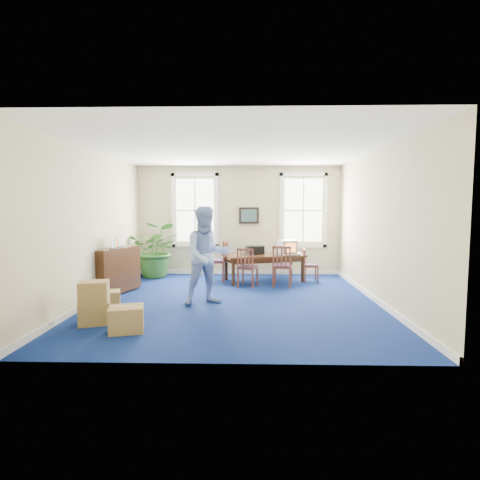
{
  "coord_description": "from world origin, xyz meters",
  "views": [
    {
      "loc": [
        0.31,
        -7.86,
        1.99
      ],
      "look_at": [
        0.1,
        0.6,
        1.25
      ],
      "focal_mm": 28.0,
      "sensor_mm": 36.0,
      "label": 1
    }
  ],
  "objects_px": {
    "crt_tv": "(287,247)",
    "credenza": "(117,271)",
    "potted_plant": "(157,250)",
    "cardboard_boxes": "(108,300)",
    "conference_table": "(264,268)",
    "chair_near_left": "(248,267)",
    "man": "(207,256)"
  },
  "relations": [
    {
      "from": "potted_plant",
      "to": "man",
      "type": "bearing_deg",
      "value": -58.85
    },
    {
      "from": "conference_table",
      "to": "credenza",
      "type": "bearing_deg",
      "value": -173.44
    },
    {
      "from": "chair_near_left",
      "to": "crt_tv",
      "type": "bearing_deg",
      "value": -125.36
    },
    {
      "from": "crt_tv",
      "to": "chair_near_left",
      "type": "distance_m",
      "value": 1.38
    },
    {
      "from": "chair_near_left",
      "to": "cardboard_boxes",
      "type": "bearing_deg",
      "value": 69.75
    },
    {
      "from": "crt_tv",
      "to": "potted_plant",
      "type": "height_order",
      "value": "potted_plant"
    },
    {
      "from": "chair_near_left",
      "to": "man",
      "type": "distance_m",
      "value": 1.98
    },
    {
      "from": "man",
      "to": "chair_near_left",
      "type": "bearing_deg",
      "value": 43.62
    },
    {
      "from": "man",
      "to": "credenza",
      "type": "xyz_separation_m",
      "value": [
        -2.2,
        0.9,
        -0.49
      ]
    },
    {
      "from": "man",
      "to": "potted_plant",
      "type": "height_order",
      "value": "man"
    },
    {
      "from": "chair_near_left",
      "to": "cardboard_boxes",
      "type": "height_order",
      "value": "chair_near_left"
    },
    {
      "from": "chair_near_left",
      "to": "cardboard_boxes",
      "type": "distance_m",
      "value": 3.85
    },
    {
      "from": "conference_table",
      "to": "potted_plant",
      "type": "xyz_separation_m",
      "value": [
        -3.04,
        0.5,
        0.42
      ]
    },
    {
      "from": "conference_table",
      "to": "crt_tv",
      "type": "bearing_deg",
      "value": -13.16
    },
    {
      "from": "conference_table",
      "to": "chair_near_left",
      "type": "height_order",
      "value": "chair_near_left"
    },
    {
      "from": "crt_tv",
      "to": "credenza",
      "type": "relative_size",
      "value": 0.35
    },
    {
      "from": "conference_table",
      "to": "crt_tv",
      "type": "height_order",
      "value": "crt_tv"
    },
    {
      "from": "chair_near_left",
      "to": "credenza",
      "type": "bearing_deg",
      "value": 33.85
    },
    {
      "from": "potted_plant",
      "to": "cardboard_boxes",
      "type": "xyz_separation_m",
      "value": [
        0.19,
        -4.22,
        -0.4
      ]
    },
    {
      "from": "man",
      "to": "potted_plant",
      "type": "xyz_separation_m",
      "value": [
        -1.78,
        2.95,
        -0.22
      ]
    },
    {
      "from": "conference_table",
      "to": "cardboard_boxes",
      "type": "distance_m",
      "value": 4.69
    },
    {
      "from": "crt_tv",
      "to": "chair_near_left",
      "type": "xyz_separation_m",
      "value": [
        -1.06,
        -0.77,
        -0.42
      ]
    },
    {
      "from": "credenza",
      "to": "potted_plant",
      "type": "xyz_separation_m",
      "value": [
        0.42,
        2.04,
        0.27
      ]
    },
    {
      "from": "conference_table",
      "to": "credenza",
      "type": "relative_size",
      "value": 1.62
    },
    {
      "from": "conference_table",
      "to": "cardboard_boxes",
      "type": "xyz_separation_m",
      "value": [
        -2.85,
        -3.72,
        0.03
      ]
    },
    {
      "from": "cardboard_boxes",
      "to": "credenza",
      "type": "bearing_deg",
      "value": 105.6
    },
    {
      "from": "chair_near_left",
      "to": "man",
      "type": "xyz_separation_m",
      "value": [
        -0.82,
        -1.73,
        0.51
      ]
    },
    {
      "from": "chair_near_left",
      "to": "cardboard_boxes",
      "type": "relative_size",
      "value": 0.73
    },
    {
      "from": "crt_tv",
      "to": "cardboard_boxes",
      "type": "bearing_deg",
      "value": -153.45
    },
    {
      "from": "credenza",
      "to": "conference_table",
      "type": "bearing_deg",
      "value": 42.29
    },
    {
      "from": "chair_near_left",
      "to": "potted_plant",
      "type": "distance_m",
      "value": 2.89
    },
    {
      "from": "potted_plant",
      "to": "cardboard_boxes",
      "type": "height_order",
      "value": "potted_plant"
    }
  ]
}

